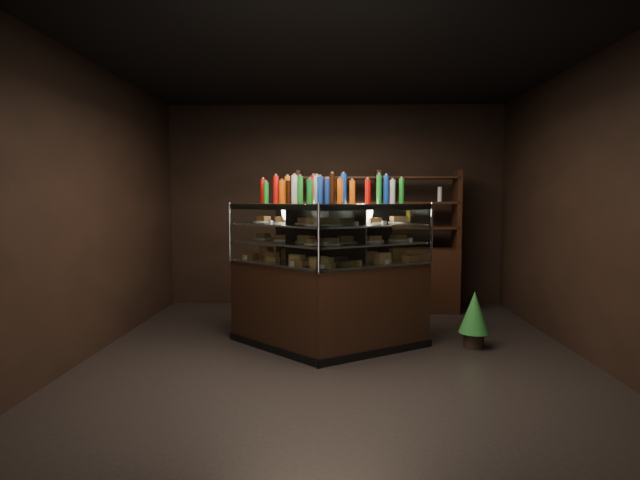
% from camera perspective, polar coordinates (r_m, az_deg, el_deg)
% --- Properties ---
extents(ground, '(5.00, 5.00, 0.00)m').
position_cam_1_polar(ground, '(5.29, 1.84, -12.92)').
color(ground, black).
rests_on(ground, ground).
extents(room_shell, '(5.02, 5.02, 3.01)m').
position_cam_1_polar(room_shell, '(5.06, 1.90, 8.56)').
color(room_shell, black).
rests_on(room_shell, ground).
extents(display_case, '(2.25, 1.50, 1.56)m').
position_cam_1_polar(display_case, '(5.41, 0.78, -6.84)').
color(display_case, black).
rests_on(display_case, ground).
extents(food_display, '(1.85, 1.00, 0.48)m').
position_cam_1_polar(food_display, '(5.31, 0.79, 0.34)').
color(food_display, '#D1924B').
rests_on(food_display, display_case).
extents(bottles_top, '(1.67, 0.85, 0.30)m').
position_cam_1_polar(bottles_top, '(5.30, 0.80, 5.70)').
color(bottles_top, yellow).
rests_on(bottles_top, display_case).
extents(potted_conifer, '(0.32, 0.32, 0.69)m').
position_cam_1_polar(potted_conifer, '(5.67, 17.23, -7.79)').
color(potted_conifer, black).
rests_on(potted_conifer, ground).
extents(back_shelving, '(2.29, 0.46, 2.00)m').
position_cam_1_polar(back_shelving, '(7.19, 6.54, -3.26)').
color(back_shelving, black).
rests_on(back_shelving, ground).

